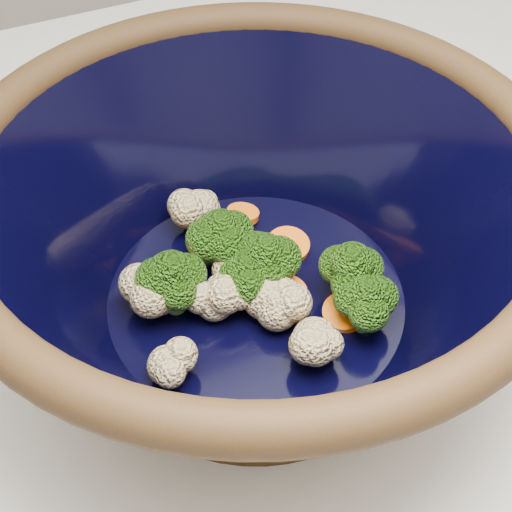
% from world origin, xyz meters
% --- Properties ---
extents(mixing_bowl, '(0.44, 0.44, 0.17)m').
position_xyz_m(mixing_bowl, '(-0.09, 0.06, 0.99)').
color(mixing_bowl, black).
rests_on(mixing_bowl, counter).
extents(vegetable_pile, '(0.17, 0.18, 0.06)m').
position_xyz_m(vegetable_pile, '(-0.10, 0.06, 0.96)').
color(vegetable_pile, '#608442').
rests_on(vegetable_pile, mixing_bowl).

